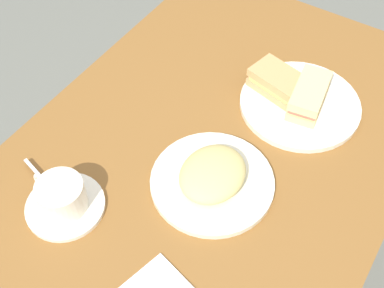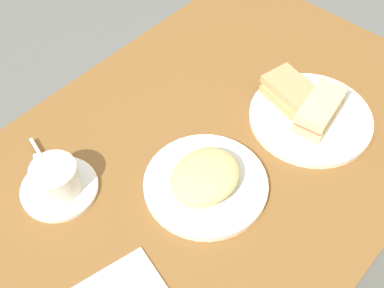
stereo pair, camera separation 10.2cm
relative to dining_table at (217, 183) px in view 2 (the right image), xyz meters
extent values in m
plane|color=#64665B|center=(0.00, 0.00, -0.57)|extent=(6.00, 6.00, 0.00)
cube|color=brown|center=(0.00, 0.00, 0.14)|extent=(1.11, 0.77, 0.03)
cylinder|color=brown|center=(-0.47, -0.31, -0.22)|extent=(0.08, 0.08, 0.69)
cylinder|color=brown|center=(0.47, -0.31, -0.22)|extent=(0.08, 0.08, 0.69)
cylinder|color=silver|center=(-0.19, 0.11, 0.16)|extent=(0.27, 0.27, 0.01)
cube|color=#E3BF78|center=(-0.19, 0.12, 0.18)|extent=(0.15, 0.09, 0.02)
cube|color=#AD5F4E|center=(-0.19, 0.12, 0.19)|extent=(0.13, 0.08, 0.01)
cube|color=#DBC47C|center=(-0.19, 0.12, 0.21)|extent=(0.15, 0.09, 0.02)
cube|color=tan|center=(-0.19, 0.06, 0.18)|extent=(0.11, 0.16, 0.02)
cube|color=#D6C969|center=(-0.19, 0.06, 0.19)|extent=(0.10, 0.15, 0.01)
cube|color=tan|center=(-0.19, 0.06, 0.21)|extent=(0.11, 0.16, 0.02)
cylinder|color=silver|center=(0.31, -0.16, 0.16)|extent=(0.15, 0.15, 0.01)
cylinder|color=silver|center=(0.31, -0.16, 0.19)|extent=(0.09, 0.09, 0.06)
cylinder|color=#9C7B4B|center=(0.31, -0.16, 0.22)|extent=(0.08, 0.08, 0.01)
torus|color=silver|center=(0.30, -0.21, 0.19)|extent=(0.01, 0.04, 0.04)
cube|color=silver|center=(0.28, -0.27, 0.17)|extent=(0.03, 0.08, 0.00)
ellipsoid|color=silver|center=(0.29, -0.22, 0.17)|extent=(0.02, 0.03, 0.01)
cylinder|color=beige|center=(0.11, 0.05, 0.16)|extent=(0.25, 0.25, 0.01)
ellipsoid|color=tan|center=(0.11, 0.05, 0.19)|extent=(0.15, 0.13, 0.04)
camera|label=1|loc=(0.60, 0.32, 0.98)|focal=46.30mm
camera|label=2|loc=(0.54, 0.40, 0.98)|focal=46.30mm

